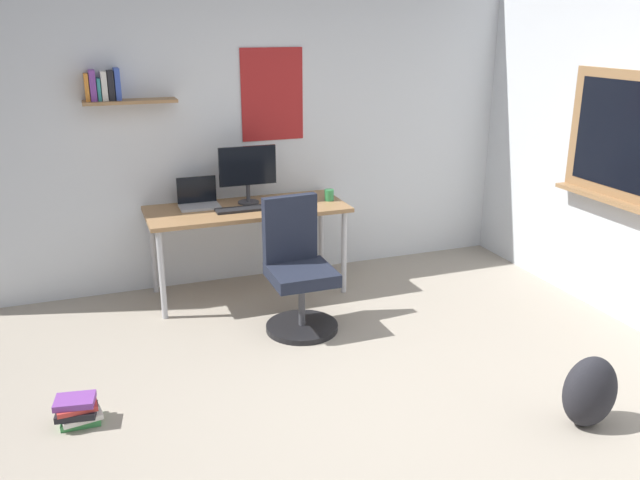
{
  "coord_description": "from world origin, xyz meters",
  "views": [
    {
      "loc": [
        -1.23,
        -2.84,
        2.11
      ],
      "look_at": [
        0.08,
        0.71,
        0.85
      ],
      "focal_mm": 36.8,
      "sensor_mm": 36.0,
      "label": 1
    }
  ],
  "objects_px": {
    "computer_mouse": "(274,205)",
    "backpack": "(590,392)",
    "keyboard": "(240,210)",
    "book_stack_on_floor": "(78,411)",
    "monitor_primary": "(247,171)",
    "desk": "(247,215)",
    "office_chair": "(298,274)",
    "laptop": "(198,200)",
    "coffee_mug": "(329,195)"
  },
  "relations": [
    {
      "from": "keyboard",
      "to": "coffee_mug",
      "type": "height_order",
      "value": "coffee_mug"
    },
    {
      "from": "monitor_primary",
      "to": "desk",
      "type": "bearing_deg",
      "value": -110.28
    },
    {
      "from": "office_chair",
      "to": "laptop",
      "type": "relative_size",
      "value": 3.06
    },
    {
      "from": "desk",
      "to": "laptop",
      "type": "bearing_deg",
      "value": 156.37
    },
    {
      "from": "book_stack_on_floor",
      "to": "coffee_mug",
      "type": "bearing_deg",
      "value": 35.69
    },
    {
      "from": "coffee_mug",
      "to": "book_stack_on_floor",
      "type": "relative_size",
      "value": 0.36
    },
    {
      "from": "desk",
      "to": "backpack",
      "type": "xyz_separation_m",
      "value": [
        1.27,
        -2.47,
        -0.45
      ]
    },
    {
      "from": "laptop",
      "to": "computer_mouse",
      "type": "distance_m",
      "value": 0.6
    },
    {
      "from": "laptop",
      "to": "keyboard",
      "type": "xyz_separation_m",
      "value": [
        0.27,
        -0.24,
        -0.04
      ]
    },
    {
      "from": "monitor_primary",
      "to": "backpack",
      "type": "bearing_deg",
      "value": -64.48
    },
    {
      "from": "desk",
      "to": "coffee_mug",
      "type": "distance_m",
      "value": 0.69
    },
    {
      "from": "desk",
      "to": "backpack",
      "type": "bearing_deg",
      "value": -62.8
    },
    {
      "from": "desk",
      "to": "computer_mouse",
      "type": "height_order",
      "value": "computer_mouse"
    },
    {
      "from": "laptop",
      "to": "keyboard",
      "type": "distance_m",
      "value": 0.36
    },
    {
      "from": "monitor_primary",
      "to": "coffee_mug",
      "type": "bearing_deg",
      "value": -12.08
    },
    {
      "from": "computer_mouse",
      "to": "backpack",
      "type": "xyz_separation_m",
      "value": [
        1.07,
        -2.38,
        -0.53
      ]
    },
    {
      "from": "computer_mouse",
      "to": "book_stack_on_floor",
      "type": "relative_size",
      "value": 0.41
    },
    {
      "from": "book_stack_on_floor",
      "to": "keyboard",
      "type": "bearing_deg",
      "value": 47.94
    },
    {
      "from": "laptop",
      "to": "computer_mouse",
      "type": "bearing_deg",
      "value": -23.08
    },
    {
      "from": "book_stack_on_floor",
      "to": "computer_mouse",
      "type": "bearing_deg",
      "value": 42.26
    },
    {
      "from": "keyboard",
      "to": "book_stack_on_floor",
      "type": "xyz_separation_m",
      "value": [
        -1.28,
        -1.41,
        -0.65
      ]
    },
    {
      "from": "computer_mouse",
      "to": "backpack",
      "type": "distance_m",
      "value": 2.67
    },
    {
      "from": "coffee_mug",
      "to": "backpack",
      "type": "xyz_separation_m",
      "value": [
        0.58,
        -2.43,
        -0.56
      ]
    },
    {
      "from": "keyboard",
      "to": "book_stack_on_floor",
      "type": "distance_m",
      "value": 2.01
    },
    {
      "from": "desk",
      "to": "laptop",
      "type": "relative_size",
      "value": 5.05
    },
    {
      "from": "keyboard",
      "to": "book_stack_on_floor",
      "type": "height_order",
      "value": "keyboard"
    },
    {
      "from": "monitor_primary",
      "to": "coffee_mug",
      "type": "relative_size",
      "value": 5.04
    },
    {
      "from": "laptop",
      "to": "computer_mouse",
      "type": "height_order",
      "value": "laptop"
    },
    {
      "from": "desk",
      "to": "backpack",
      "type": "distance_m",
      "value": 2.81
    },
    {
      "from": "keyboard",
      "to": "coffee_mug",
      "type": "xyz_separation_m",
      "value": [
        0.76,
        0.05,
        0.04
      ]
    },
    {
      "from": "monitor_primary",
      "to": "backpack",
      "type": "height_order",
      "value": "monitor_primary"
    },
    {
      "from": "desk",
      "to": "computer_mouse",
      "type": "distance_m",
      "value": 0.23
    },
    {
      "from": "computer_mouse",
      "to": "monitor_primary",
      "type": "bearing_deg",
      "value": 130.85
    },
    {
      "from": "book_stack_on_floor",
      "to": "office_chair",
      "type": "bearing_deg",
      "value": 26.11
    },
    {
      "from": "monitor_primary",
      "to": "book_stack_on_floor",
      "type": "bearing_deg",
      "value": -131.02
    },
    {
      "from": "monitor_primary",
      "to": "backpack",
      "type": "distance_m",
      "value": 2.96
    },
    {
      "from": "backpack",
      "to": "book_stack_on_floor",
      "type": "xyz_separation_m",
      "value": [
        -2.62,
        0.97,
        -0.12
      ]
    },
    {
      "from": "desk",
      "to": "keyboard",
      "type": "xyz_separation_m",
      "value": [
        -0.08,
        -0.08,
        0.08
      ]
    },
    {
      "from": "backpack",
      "to": "monitor_primary",
      "type": "bearing_deg",
      "value": 115.52
    },
    {
      "from": "monitor_primary",
      "to": "backpack",
      "type": "xyz_separation_m",
      "value": [
        1.23,
        -2.57,
        -0.79
      ]
    },
    {
      "from": "office_chair",
      "to": "keyboard",
      "type": "xyz_separation_m",
      "value": [
        -0.25,
        0.67,
        0.32
      ]
    },
    {
      "from": "office_chair",
      "to": "monitor_primary",
      "type": "bearing_deg",
      "value": 98.88
    },
    {
      "from": "office_chair",
      "to": "computer_mouse",
      "type": "height_order",
      "value": "office_chair"
    },
    {
      "from": "laptop",
      "to": "keyboard",
      "type": "relative_size",
      "value": 0.84
    },
    {
      "from": "desk",
      "to": "keyboard",
      "type": "bearing_deg",
      "value": -133.73
    },
    {
      "from": "office_chair",
      "to": "keyboard",
      "type": "bearing_deg",
      "value": 110.66
    },
    {
      "from": "office_chair",
      "to": "backpack",
      "type": "relative_size",
      "value": 2.31
    },
    {
      "from": "book_stack_on_floor",
      "to": "laptop",
      "type": "bearing_deg",
      "value": 58.74
    },
    {
      "from": "computer_mouse",
      "to": "office_chair",
      "type": "bearing_deg",
      "value": -92.51
    },
    {
      "from": "keyboard",
      "to": "computer_mouse",
      "type": "bearing_deg",
      "value": -0.0
    }
  ]
}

